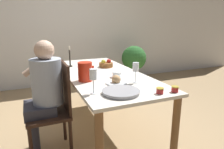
{
  "coord_description": "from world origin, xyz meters",
  "views": [
    {
      "loc": [
        -0.81,
        -2.22,
        1.35
      ],
      "look_at": [
        0.0,
        -0.3,
        0.8
      ],
      "focal_mm": 32.0,
      "sensor_mm": 36.0,
      "label": 1
    }
  ],
  "objects_px": {
    "jam_jar_amber": "(175,89)",
    "candlestick_tall": "(70,59)",
    "jam_jar_red": "(160,90)",
    "bread_plate": "(116,81)",
    "fruit_bowl": "(106,64)",
    "wine_glass_juice": "(93,76)",
    "serving_tray": "(121,92)",
    "chair_person_side": "(55,107)",
    "wine_glass_water": "(136,68)",
    "teacup_near_person": "(116,75)",
    "potted_plant": "(134,60)",
    "red_pitcher": "(85,72)",
    "person_seated": "(44,89)"
  },
  "relations": [
    {
      "from": "red_pitcher",
      "to": "jam_jar_amber",
      "type": "height_order",
      "value": "red_pitcher"
    },
    {
      "from": "serving_tray",
      "to": "fruit_bowl",
      "type": "relative_size",
      "value": 1.73
    },
    {
      "from": "chair_person_side",
      "to": "candlestick_tall",
      "type": "distance_m",
      "value": 0.89
    },
    {
      "from": "jam_jar_red",
      "to": "candlestick_tall",
      "type": "bearing_deg",
      "value": 109.69
    },
    {
      "from": "wine_glass_water",
      "to": "potted_plant",
      "type": "relative_size",
      "value": 0.24
    },
    {
      "from": "teacup_near_person",
      "to": "serving_tray",
      "type": "relative_size",
      "value": 0.44
    },
    {
      "from": "wine_glass_juice",
      "to": "candlestick_tall",
      "type": "distance_m",
      "value": 1.16
    },
    {
      "from": "serving_tray",
      "to": "jam_jar_red",
      "type": "height_order",
      "value": "jam_jar_red"
    },
    {
      "from": "wine_glass_water",
      "to": "potted_plant",
      "type": "distance_m",
      "value": 2.41
    },
    {
      "from": "jam_jar_amber",
      "to": "jam_jar_red",
      "type": "distance_m",
      "value": 0.15
    },
    {
      "from": "teacup_near_person",
      "to": "bread_plate",
      "type": "xyz_separation_m",
      "value": [
        -0.09,
        -0.21,
        -0.0
      ]
    },
    {
      "from": "bread_plate",
      "to": "potted_plant",
      "type": "distance_m",
      "value": 2.45
    },
    {
      "from": "chair_person_side",
      "to": "teacup_near_person",
      "type": "distance_m",
      "value": 0.73
    },
    {
      "from": "jam_jar_amber",
      "to": "candlestick_tall",
      "type": "xyz_separation_m",
      "value": [
        -0.64,
        1.4,
        0.08
      ]
    },
    {
      "from": "bread_plate",
      "to": "fruit_bowl",
      "type": "relative_size",
      "value": 1.12
    },
    {
      "from": "chair_person_side",
      "to": "wine_glass_water",
      "type": "bearing_deg",
      "value": -108.89
    },
    {
      "from": "serving_tray",
      "to": "fruit_bowl",
      "type": "distance_m",
      "value": 1.08
    },
    {
      "from": "serving_tray",
      "to": "potted_plant",
      "type": "bearing_deg",
      "value": 58.79
    },
    {
      "from": "teacup_near_person",
      "to": "wine_glass_water",
      "type": "bearing_deg",
      "value": -69.74
    },
    {
      "from": "candlestick_tall",
      "to": "red_pitcher",
      "type": "bearing_deg",
      "value": -89.3
    },
    {
      "from": "serving_tray",
      "to": "bread_plate",
      "type": "bearing_deg",
      "value": 74.27
    },
    {
      "from": "wine_glass_water",
      "to": "potted_plant",
      "type": "xyz_separation_m",
      "value": [
        1.14,
        2.1,
        -0.36
      ]
    },
    {
      "from": "teacup_near_person",
      "to": "fruit_bowl",
      "type": "xyz_separation_m",
      "value": [
        0.09,
        0.55,
        0.01
      ]
    },
    {
      "from": "wine_glass_juice",
      "to": "bread_plate",
      "type": "distance_m",
      "value": 0.38
    },
    {
      "from": "chair_person_side",
      "to": "candlestick_tall",
      "type": "relative_size",
      "value": 3.36
    },
    {
      "from": "potted_plant",
      "to": "serving_tray",
      "type": "bearing_deg",
      "value": -121.21
    },
    {
      "from": "teacup_near_person",
      "to": "candlestick_tall",
      "type": "distance_m",
      "value": 0.85
    },
    {
      "from": "serving_tray",
      "to": "candlestick_tall",
      "type": "bearing_deg",
      "value": 98.56
    },
    {
      "from": "wine_glass_juice",
      "to": "jam_jar_red",
      "type": "height_order",
      "value": "wine_glass_juice"
    },
    {
      "from": "wine_glass_juice",
      "to": "candlestick_tall",
      "type": "relative_size",
      "value": 0.76
    },
    {
      "from": "teacup_near_person",
      "to": "serving_tray",
      "type": "bearing_deg",
      "value": -109.3
    },
    {
      "from": "wine_glass_water",
      "to": "bread_plate",
      "type": "height_order",
      "value": "wine_glass_water"
    },
    {
      "from": "jam_jar_red",
      "to": "candlestick_tall",
      "type": "relative_size",
      "value": 0.22
    },
    {
      "from": "jam_jar_red",
      "to": "fruit_bowl",
      "type": "xyz_separation_m",
      "value": [
        -0.04,
        1.18,
        0.01
      ]
    },
    {
      "from": "wine_glass_juice",
      "to": "fruit_bowl",
      "type": "xyz_separation_m",
      "value": [
        0.48,
        0.95,
        -0.12
      ]
    },
    {
      "from": "wine_glass_water",
      "to": "bread_plate",
      "type": "distance_m",
      "value": 0.24
    },
    {
      "from": "red_pitcher",
      "to": "jam_jar_red",
      "type": "height_order",
      "value": "red_pitcher"
    },
    {
      "from": "person_seated",
      "to": "candlestick_tall",
      "type": "height_order",
      "value": "person_seated"
    },
    {
      "from": "teacup_near_person",
      "to": "jam_jar_red",
      "type": "distance_m",
      "value": 0.64
    },
    {
      "from": "chair_person_side",
      "to": "bread_plate",
      "type": "height_order",
      "value": "chair_person_side"
    },
    {
      "from": "person_seated",
      "to": "wine_glass_water",
      "type": "relative_size",
      "value": 5.66
    },
    {
      "from": "jam_jar_amber",
      "to": "candlestick_tall",
      "type": "relative_size",
      "value": 0.22
    },
    {
      "from": "wine_glass_water",
      "to": "bread_plate",
      "type": "bearing_deg",
      "value": 164.74
    },
    {
      "from": "jam_jar_amber",
      "to": "wine_glass_water",
      "type": "bearing_deg",
      "value": 115.72
    },
    {
      "from": "chair_person_side",
      "to": "potted_plant",
      "type": "bearing_deg",
      "value": -46.32
    },
    {
      "from": "chair_person_side",
      "to": "fruit_bowl",
      "type": "relative_size",
      "value": 5.04
    },
    {
      "from": "teacup_near_person",
      "to": "potted_plant",
      "type": "xyz_separation_m",
      "value": [
        1.24,
        1.83,
        -0.23
      ]
    },
    {
      "from": "wine_glass_juice",
      "to": "serving_tray",
      "type": "height_order",
      "value": "wine_glass_juice"
    },
    {
      "from": "red_pitcher",
      "to": "jam_jar_red",
      "type": "distance_m",
      "value": 0.8
    },
    {
      "from": "wine_glass_juice",
      "to": "potted_plant",
      "type": "height_order",
      "value": "wine_glass_juice"
    }
  ]
}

